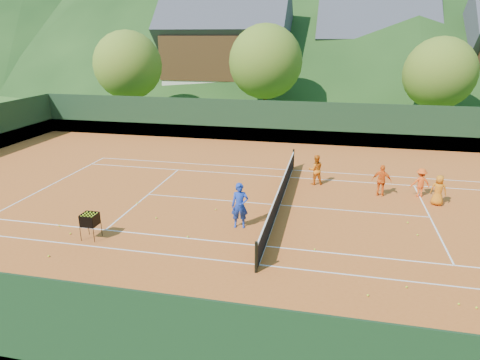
% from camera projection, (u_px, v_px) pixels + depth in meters
% --- Properties ---
extents(ground, '(400.00, 400.00, 0.00)m').
position_uv_depth(ground, '(280.00, 205.00, 19.41)').
color(ground, '#2E561B').
rests_on(ground, ground).
extents(clay_court, '(40.00, 24.00, 0.02)m').
position_uv_depth(clay_court, '(280.00, 205.00, 19.41)').
color(clay_court, '#B4531D').
rests_on(clay_court, ground).
extents(coach, '(0.74, 0.55, 1.84)m').
position_uv_depth(coach, '(240.00, 206.00, 16.88)').
color(coach, '#1835A2').
rests_on(coach, clay_court).
extents(student_a, '(0.89, 0.78, 1.56)m').
position_uv_depth(student_a, '(316.00, 170.00, 21.91)').
color(student_a, orange).
rests_on(student_a, clay_court).
extents(student_b, '(0.95, 0.53, 1.53)m').
position_uv_depth(student_b, '(382.00, 181.00, 20.30)').
color(student_b, orange).
rests_on(student_b, clay_court).
extents(student_c, '(0.78, 0.62, 1.41)m').
position_uv_depth(student_c, '(438.00, 190.00, 19.20)').
color(student_c, orange).
rests_on(student_c, clay_court).
extents(student_d, '(0.97, 0.66, 1.38)m').
position_uv_depth(student_d, '(421.00, 183.00, 20.26)').
color(student_d, '#F45415').
rests_on(student_d, clay_court).
extents(tennis_ball_0, '(0.07, 0.07, 0.07)m').
position_uv_depth(tennis_ball_0, '(368.00, 295.00, 12.58)').
color(tennis_ball_0, '#C2E325').
rests_on(tennis_ball_0, clay_court).
extents(tennis_ball_1, '(0.07, 0.07, 0.07)m').
position_uv_depth(tennis_ball_1, '(313.00, 346.00, 10.53)').
color(tennis_ball_1, '#C2E325').
rests_on(tennis_ball_1, clay_court).
extents(tennis_ball_2, '(0.07, 0.07, 0.07)m').
position_uv_depth(tennis_ball_2, '(356.00, 348.00, 10.44)').
color(tennis_ball_2, '#C2E325').
rests_on(tennis_ball_2, clay_court).
extents(tennis_ball_3, '(0.07, 0.07, 0.07)m').
position_uv_depth(tennis_ball_3, '(271.00, 214.00, 18.32)').
color(tennis_ball_3, '#C2E325').
rests_on(tennis_ball_3, clay_court).
extents(tennis_ball_4, '(0.07, 0.07, 0.07)m').
position_uv_depth(tennis_ball_4, '(459.00, 304.00, 12.17)').
color(tennis_ball_4, '#C2E325').
rests_on(tennis_ball_4, clay_court).
extents(tennis_ball_5, '(0.07, 0.07, 0.07)m').
position_uv_depth(tennis_ball_5, '(59.00, 226.00, 17.19)').
color(tennis_ball_5, '#C2E325').
rests_on(tennis_ball_5, clay_court).
extents(tennis_ball_6, '(0.07, 0.07, 0.07)m').
position_uv_depth(tennis_ball_6, '(476.00, 308.00, 12.00)').
color(tennis_ball_6, '#C2E325').
rests_on(tennis_ball_6, clay_court).
extents(tennis_ball_7, '(0.07, 0.07, 0.07)m').
position_uv_depth(tennis_ball_7, '(174.00, 297.00, 12.50)').
color(tennis_ball_7, '#C2E325').
rests_on(tennis_ball_7, clay_court).
extents(tennis_ball_8, '(0.07, 0.07, 0.07)m').
position_uv_depth(tennis_ball_8, '(28.00, 285.00, 13.12)').
color(tennis_ball_8, '#C2E325').
rests_on(tennis_ball_8, clay_court).
extents(tennis_ball_9, '(0.07, 0.07, 0.07)m').
position_uv_depth(tennis_ball_9, '(407.00, 287.00, 12.99)').
color(tennis_ball_9, '#C2E325').
rests_on(tennis_ball_9, clay_court).
extents(tennis_ball_10, '(0.07, 0.07, 0.07)m').
position_uv_depth(tennis_ball_10, '(418.00, 235.00, 16.41)').
color(tennis_ball_10, '#C2E325').
rests_on(tennis_ball_10, clay_court).
extents(tennis_ball_11, '(0.07, 0.07, 0.07)m').
position_uv_depth(tennis_ball_11, '(315.00, 249.00, 15.29)').
color(tennis_ball_11, '#C2E325').
rests_on(tennis_ball_11, clay_court).
extents(tennis_ball_13, '(0.07, 0.07, 0.07)m').
position_uv_depth(tennis_ball_13, '(48.00, 282.00, 13.24)').
color(tennis_ball_13, '#C2E325').
rests_on(tennis_ball_13, clay_court).
extents(tennis_ball_14, '(0.07, 0.07, 0.07)m').
position_uv_depth(tennis_ball_14, '(156.00, 218.00, 17.94)').
color(tennis_ball_14, '#C2E325').
rests_on(tennis_ball_14, clay_court).
extents(tennis_ball_15, '(0.07, 0.07, 0.07)m').
position_uv_depth(tennis_ball_15, '(216.00, 210.00, 18.81)').
color(tennis_ball_15, '#C2E325').
rests_on(tennis_ball_15, clay_court).
extents(tennis_ball_16, '(0.07, 0.07, 0.07)m').
position_uv_depth(tennis_ball_16, '(408.00, 223.00, 17.49)').
color(tennis_ball_16, '#C2E325').
rests_on(tennis_ball_16, clay_court).
extents(tennis_ball_17, '(0.07, 0.07, 0.07)m').
position_uv_depth(tennis_ball_17, '(153.00, 326.00, 11.24)').
color(tennis_ball_17, '#C2E325').
rests_on(tennis_ball_17, clay_court).
extents(tennis_ball_19, '(0.07, 0.07, 0.07)m').
position_uv_depth(tennis_ball_19, '(49.00, 256.00, 14.82)').
color(tennis_ball_19, '#C2E325').
rests_on(tennis_ball_19, clay_court).
extents(tennis_ball_20, '(0.07, 0.07, 0.07)m').
position_uv_depth(tennis_ball_20, '(137.00, 203.00, 19.57)').
color(tennis_ball_20, '#C2E325').
rests_on(tennis_ball_20, clay_court).
extents(tennis_ball_21, '(0.07, 0.07, 0.07)m').
position_uv_depth(tennis_ball_21, '(70.00, 234.00, 16.52)').
color(tennis_ball_21, '#C2E325').
rests_on(tennis_ball_21, clay_court).
extents(tennis_ball_23, '(0.07, 0.07, 0.07)m').
position_uv_depth(tennis_ball_23, '(188.00, 237.00, 16.25)').
color(tennis_ball_23, '#C2E325').
rests_on(tennis_ball_23, clay_court).
extents(court_lines, '(23.83, 11.03, 0.00)m').
position_uv_depth(court_lines, '(280.00, 205.00, 19.40)').
color(court_lines, white).
rests_on(court_lines, clay_court).
extents(tennis_net, '(0.10, 12.07, 1.10)m').
position_uv_depth(tennis_net, '(280.00, 195.00, 19.24)').
color(tennis_net, black).
rests_on(tennis_net, clay_court).
extents(perimeter_fence, '(40.40, 24.24, 3.00)m').
position_uv_depth(perimeter_fence, '(281.00, 179.00, 19.00)').
color(perimeter_fence, black).
rests_on(perimeter_fence, clay_court).
extents(ball_hopper, '(0.57, 0.57, 1.00)m').
position_uv_depth(ball_hopper, '(90.00, 220.00, 15.98)').
color(ball_hopper, black).
rests_on(ball_hopper, clay_court).
extents(chalet_left, '(13.80, 9.93, 12.92)m').
position_uv_depth(chalet_left, '(227.00, 52.00, 47.42)').
color(chalet_left, beige).
rests_on(chalet_left, ground).
extents(chalet_mid, '(12.65, 8.82, 11.45)m').
position_uv_depth(chalet_mid, '(373.00, 58.00, 48.06)').
color(chalet_mid, beige).
rests_on(chalet_mid, ground).
extents(tree_a, '(6.00, 6.00, 7.88)m').
position_uv_depth(tree_a, '(128.00, 65.00, 37.78)').
color(tree_a, '#3E2A19').
rests_on(tree_a, ground).
extents(tree_b, '(6.40, 6.40, 8.40)m').
position_uv_depth(tree_b, '(265.00, 62.00, 37.08)').
color(tree_b, '#3C2718').
rests_on(tree_b, ground).
extents(tree_c, '(5.60, 5.60, 7.35)m').
position_uv_depth(tree_c, '(439.00, 73.00, 33.50)').
color(tree_c, '#402819').
rests_on(tree_c, ground).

